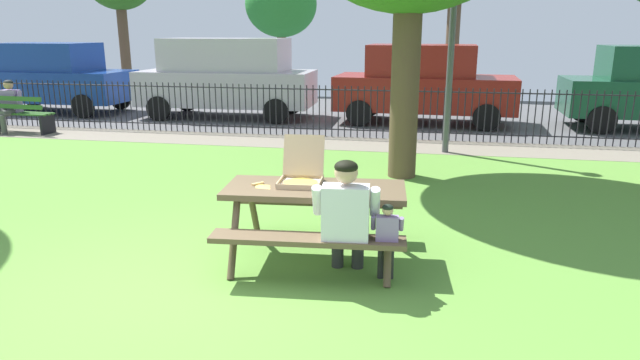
# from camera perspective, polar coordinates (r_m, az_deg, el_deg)

# --- Properties ---
(ground) EXTENTS (28.00, 11.78, 0.02)m
(ground) POSITION_cam_1_polar(r_m,az_deg,el_deg) (6.84, -8.83, -4.64)
(ground) COLOR #5D9238
(cobblestone_walkway) EXTENTS (28.00, 1.40, 0.01)m
(cobblestone_walkway) POSITION_cam_1_polar(r_m,az_deg,el_deg) (11.68, -0.37, 3.87)
(cobblestone_walkway) COLOR gray
(street_asphalt) EXTENTS (28.00, 7.48, 0.01)m
(street_asphalt) POSITION_cam_1_polar(r_m,az_deg,el_deg) (16.00, 2.72, 6.92)
(street_asphalt) COLOR #515154
(picnic_table_foreground) EXTENTS (1.91, 1.61, 0.79)m
(picnic_table_foreground) POSITION_cam_1_polar(r_m,az_deg,el_deg) (5.60, -0.52, -2.41)
(picnic_table_foreground) COLOR brown
(picnic_table_foreground) RESTS_ON ground
(pizza_box_open) EXTENTS (0.46, 0.54, 0.46)m
(pizza_box_open) POSITION_cam_1_polar(r_m,az_deg,el_deg) (5.68, -1.92, 0.57)
(pizza_box_open) COLOR tan
(pizza_box_open) RESTS_ON picnic_table_foreground
(pizza_slice_on_table) EXTENTS (0.24, 0.23, 0.02)m
(pizza_slice_on_table) POSITION_cam_1_polar(r_m,az_deg,el_deg) (5.60, -6.02, -0.56)
(pizza_slice_on_table) COLOR #F2C859
(pizza_slice_on_table) RESTS_ON picnic_table_foreground
(adult_at_table) EXTENTS (0.62, 0.61, 1.19)m
(adult_at_table) POSITION_cam_1_polar(r_m,az_deg,el_deg) (5.08, 2.71, -3.60)
(adult_at_table) COLOR #303030
(adult_at_table) RESTS_ON ground
(child_at_table) EXTENTS (0.30, 0.29, 0.80)m
(child_at_table) POSITION_cam_1_polar(r_m,az_deg,el_deg) (5.09, 6.89, -5.60)
(child_at_table) COLOR #282828
(child_at_table) RESTS_ON ground
(iron_fence_streetside) EXTENTS (19.17, 0.03, 1.13)m
(iron_fence_streetside) POSITION_cam_1_polar(r_m,az_deg,el_deg) (12.26, 0.26, 7.14)
(iron_fence_streetside) COLOR black
(iron_fence_streetside) RESTS_ON ground
(park_bench_left) EXTENTS (1.63, 0.57, 0.85)m
(park_bench_left) POSITION_cam_1_polar(r_m,az_deg,el_deg) (14.51, -28.64, 5.92)
(park_bench_left) COLOR #316126
(park_bench_left) RESTS_ON ground
(person_on_park_bench) EXTENTS (0.62, 0.61, 1.19)m
(person_on_park_bench) POSITION_cam_1_polar(r_m,az_deg,el_deg) (14.64, -29.41, 6.85)
(person_on_park_bench) COLOR #464646
(person_on_park_bench) RESTS_ON ground
(lamp_post_walkway) EXTENTS (0.28, 0.28, 4.01)m
(lamp_post_walkway) POSITION_cam_1_polar(r_m,az_deg,el_deg) (10.78, 13.51, 15.65)
(lamp_post_walkway) COLOR #4C4C51
(lamp_post_walkway) RESTS_ON ground
(parked_car_far_left) EXTENTS (4.44, 2.00, 1.94)m
(parked_car_far_left) POSITION_cam_1_polar(r_m,az_deg,el_deg) (17.71, -25.86, 9.54)
(parked_car_far_left) COLOR navy
(parked_car_far_left) RESTS_ON ground
(parked_car_left) EXTENTS (4.63, 2.01, 2.08)m
(parked_car_left) POSITION_cam_1_polar(r_m,az_deg,el_deg) (15.21, -9.56, 10.49)
(parked_car_left) COLOR #BDB3BE
(parked_car_left) RESTS_ON ground
(parked_car_center) EXTENTS (4.48, 2.08, 1.94)m
(parked_car_center) POSITION_cam_1_polar(r_m,az_deg,el_deg) (14.29, 10.60, 9.78)
(parked_car_center) COLOR maroon
(parked_car_center) RESTS_ON ground
(far_tree_midleft) EXTENTS (2.72, 2.72, 4.45)m
(far_tree_midleft) POSITION_cam_1_polar(r_m,az_deg,el_deg) (22.08, -4.03, 17.51)
(far_tree_midleft) COLOR brown
(far_tree_midleft) RESTS_ON ground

